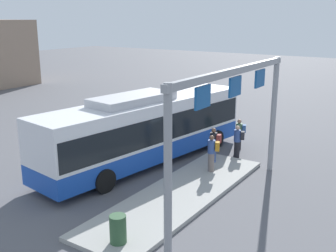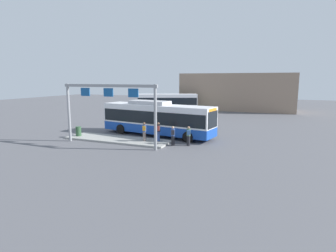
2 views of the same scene
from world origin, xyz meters
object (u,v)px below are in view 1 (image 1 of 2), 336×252
object	(u,v)px
person_waiting_mid	(239,134)
trash_bin	(118,229)
person_waiting_near	(214,144)
bus_main	(147,126)
person_boarding	(238,141)
person_waiting_far	(212,152)

from	to	relation	value
person_waiting_mid	trash_bin	xyz separation A→B (m)	(-10.91, -0.84, -0.28)
person_waiting_near	trash_bin	size ratio (longest dim) A/B	1.86
bus_main	person_boarding	bearing A→B (deg)	-39.68
person_boarding	person_waiting_mid	distance (m)	1.32
person_waiting_near	person_waiting_mid	xyz separation A→B (m)	(2.83, -0.05, -0.16)
person_waiting_near	person_waiting_far	size ratio (longest dim) A/B	1.00
person_waiting_near	trash_bin	bearing A→B (deg)	85.46
person_waiting_far	trash_bin	world-z (taller)	person_waiting_far
person_waiting_mid	trash_bin	distance (m)	10.95
bus_main	person_waiting_far	bearing A→B (deg)	-76.22
person_waiting_mid	trash_bin	size ratio (longest dim) A/B	1.86
bus_main	person_waiting_mid	distance (m)	5.28
person_waiting_near	person_waiting_mid	size ratio (longest dim) A/B	1.00
person_waiting_near	trash_bin	xyz separation A→B (m)	(-8.08, -0.90, -0.44)
trash_bin	person_boarding	bearing A→B (deg)	2.29
person_boarding	person_waiting_mid	xyz separation A→B (m)	(1.24, 0.46, 0.00)
person_boarding	bus_main	bearing A→B (deg)	20.85
person_waiting_far	trash_bin	bearing A→B (deg)	69.32
person_waiting_near	trash_bin	world-z (taller)	person_waiting_near
person_waiting_near	person_waiting_far	bearing A→B (deg)	102.30
person_waiting_far	person_waiting_mid	bearing A→B (deg)	-107.87
person_boarding	person_waiting_near	size ratio (longest dim) A/B	1.00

